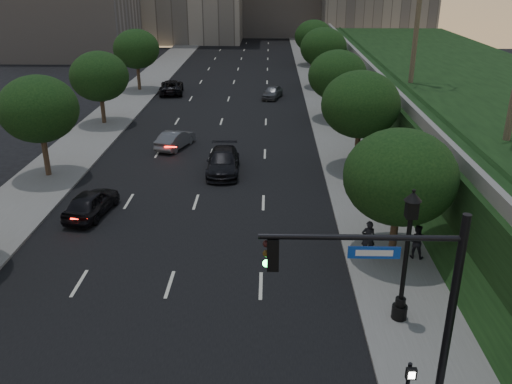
{
  "coord_description": "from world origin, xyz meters",
  "views": [
    {
      "loc": [
        4.3,
        -15.23,
        12.9
      ],
      "look_at": [
        3.74,
        7.06,
        3.6
      ],
      "focal_mm": 38.0,
      "sensor_mm": 36.0,
      "label": 1
    }
  ],
  "objects_px": {
    "street_lamp": "(405,262)",
    "pedestrian_a": "(368,238)",
    "sedan_near_right": "(223,162)",
    "sedan_far_left": "(172,87)",
    "traffic_signal_mast": "(411,321)",
    "pedestrian_b": "(416,241)",
    "sedan_mid_left": "(175,139)",
    "pedestrian_c": "(355,178)",
    "sedan_near_left": "(91,203)",
    "sedan_far_right": "(272,92)"
  },
  "relations": [
    {
      "from": "sedan_mid_left",
      "to": "pedestrian_c",
      "type": "bearing_deg",
      "value": 163.41
    },
    {
      "from": "pedestrian_a",
      "to": "traffic_signal_mast",
      "type": "bearing_deg",
      "value": 89.2
    },
    {
      "from": "sedan_near_left",
      "to": "pedestrian_b",
      "type": "relative_size",
      "value": 2.62
    },
    {
      "from": "street_lamp",
      "to": "pedestrian_c",
      "type": "xyz_separation_m",
      "value": [
        0.09,
        12.96,
        -1.62
      ]
    },
    {
      "from": "traffic_signal_mast",
      "to": "pedestrian_b",
      "type": "xyz_separation_m",
      "value": [
        2.91,
        9.93,
        -2.68
      ]
    },
    {
      "from": "street_lamp",
      "to": "sedan_near_right",
      "type": "height_order",
      "value": "street_lamp"
    },
    {
      "from": "sedan_far_right",
      "to": "pedestrian_a",
      "type": "distance_m",
      "value": 34.18
    },
    {
      "from": "traffic_signal_mast",
      "to": "sedan_near_left",
      "type": "xyz_separation_m",
      "value": [
        -13.92,
        14.57,
        -2.92
      ]
    },
    {
      "from": "sedan_mid_left",
      "to": "sedan_far_left",
      "type": "xyz_separation_m",
      "value": [
        -3.56,
        19.27,
        0.05
      ]
    },
    {
      "from": "sedan_far_right",
      "to": "pedestrian_a",
      "type": "height_order",
      "value": "pedestrian_a"
    },
    {
      "from": "sedan_far_right",
      "to": "sedan_near_left",
      "type": "bearing_deg",
      "value": -94.43
    },
    {
      "from": "traffic_signal_mast",
      "to": "street_lamp",
      "type": "height_order",
      "value": "traffic_signal_mast"
    },
    {
      "from": "traffic_signal_mast",
      "to": "pedestrian_b",
      "type": "relative_size",
      "value": 4.16
    },
    {
      "from": "sedan_near_left",
      "to": "pedestrian_c",
      "type": "bearing_deg",
      "value": -158.51
    },
    {
      "from": "sedan_far_right",
      "to": "pedestrian_c",
      "type": "distance_m",
      "value": 26.4
    },
    {
      "from": "sedan_mid_left",
      "to": "sedan_far_right",
      "type": "height_order",
      "value": "sedan_mid_left"
    },
    {
      "from": "sedan_far_left",
      "to": "pedestrian_c",
      "type": "relative_size",
      "value": 3.02
    },
    {
      "from": "traffic_signal_mast",
      "to": "sedan_mid_left",
      "type": "distance_m",
      "value": 29.24
    },
    {
      "from": "pedestrian_a",
      "to": "pedestrian_c",
      "type": "bearing_deg",
      "value": -90.6
    },
    {
      "from": "sedan_near_right",
      "to": "sedan_far_left",
      "type": "bearing_deg",
      "value": 105.61
    },
    {
      "from": "pedestrian_c",
      "to": "sedan_mid_left",
      "type": "bearing_deg",
      "value": -20.29
    },
    {
      "from": "sedan_far_left",
      "to": "pedestrian_c",
      "type": "bearing_deg",
      "value": 112.96
    },
    {
      "from": "traffic_signal_mast",
      "to": "sedan_far_right",
      "type": "relative_size",
      "value": 1.79
    },
    {
      "from": "sedan_near_left",
      "to": "pedestrian_b",
      "type": "bearing_deg",
      "value": 173.15
    },
    {
      "from": "street_lamp",
      "to": "sedan_far_left",
      "type": "xyz_separation_m",
      "value": [
        -15.9,
        41.02,
        -1.91
      ]
    },
    {
      "from": "sedan_mid_left",
      "to": "pedestrian_b",
      "type": "bearing_deg",
      "value": 148.58
    },
    {
      "from": "traffic_signal_mast",
      "to": "pedestrian_c",
      "type": "distance_m",
      "value": 18.28
    },
    {
      "from": "sedan_near_left",
      "to": "street_lamp",
      "type": "bearing_deg",
      "value": 156.3
    },
    {
      "from": "traffic_signal_mast",
      "to": "sedan_far_left",
      "type": "xyz_separation_m",
      "value": [
        -14.78,
        46.1,
        -2.94
      ]
    },
    {
      "from": "traffic_signal_mast",
      "to": "street_lamp",
      "type": "xyz_separation_m",
      "value": [
        1.12,
        5.08,
        -1.04
      ]
    },
    {
      "from": "street_lamp",
      "to": "sedan_near_right",
      "type": "relative_size",
      "value": 1.08
    },
    {
      "from": "traffic_signal_mast",
      "to": "street_lamp",
      "type": "distance_m",
      "value": 5.31
    },
    {
      "from": "sedan_far_right",
      "to": "pedestrian_c",
      "type": "xyz_separation_m",
      "value": [
        4.93,
        -25.93,
        0.35
      ]
    },
    {
      "from": "traffic_signal_mast",
      "to": "sedan_near_right",
      "type": "bearing_deg",
      "value": 108.29
    },
    {
      "from": "sedan_mid_left",
      "to": "sedan_near_right",
      "type": "bearing_deg",
      "value": 146.45
    },
    {
      "from": "street_lamp",
      "to": "sedan_far_right",
      "type": "height_order",
      "value": "street_lamp"
    },
    {
      "from": "traffic_signal_mast",
      "to": "pedestrian_c",
      "type": "relative_size",
      "value": 4.03
    },
    {
      "from": "sedan_near_right",
      "to": "sedan_far_right",
      "type": "bearing_deg",
      "value": 79.68
    },
    {
      "from": "sedan_near_right",
      "to": "pedestrian_c",
      "type": "bearing_deg",
      "value": -24.5
    },
    {
      "from": "street_lamp",
      "to": "pedestrian_b",
      "type": "distance_m",
      "value": 5.43
    },
    {
      "from": "sedan_near_right",
      "to": "traffic_signal_mast",
      "type": "bearing_deg",
      "value": -73.43
    },
    {
      "from": "street_lamp",
      "to": "pedestrian_b",
      "type": "height_order",
      "value": "street_lamp"
    },
    {
      "from": "pedestrian_a",
      "to": "street_lamp",
      "type": "bearing_deg",
      "value": 98.02
    },
    {
      "from": "traffic_signal_mast",
      "to": "street_lamp",
      "type": "bearing_deg",
      "value": 77.59
    },
    {
      "from": "street_lamp",
      "to": "pedestrian_a",
      "type": "relative_size",
      "value": 3.14
    },
    {
      "from": "sedan_far_right",
      "to": "pedestrian_b",
      "type": "xyz_separation_m",
      "value": [
        6.64,
        -34.04,
        0.32
      ]
    },
    {
      "from": "sedan_near_right",
      "to": "street_lamp",
      "type": "bearing_deg",
      "value": -65.12
    },
    {
      "from": "sedan_near_left",
      "to": "sedan_far_left",
      "type": "distance_m",
      "value": 31.54
    },
    {
      "from": "sedan_far_right",
      "to": "sedan_near_right",
      "type": "bearing_deg",
      "value": -83.92
    },
    {
      "from": "sedan_far_left",
      "to": "sedan_far_right",
      "type": "bearing_deg",
      "value": 162.39
    }
  ]
}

